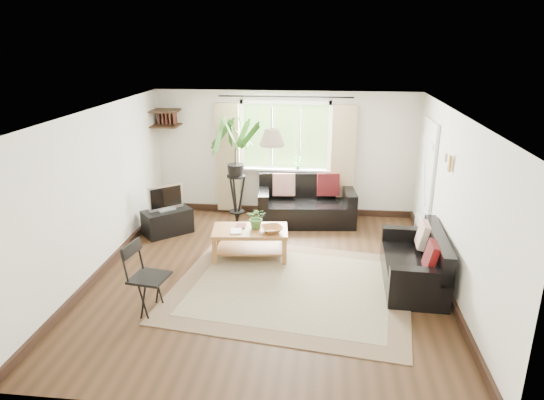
# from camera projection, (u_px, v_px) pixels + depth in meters

# --- Properties ---
(floor) EXTENTS (5.50, 5.50, 0.00)m
(floor) POSITION_uv_depth(u_px,v_px,m) (269.00, 276.00, 7.14)
(floor) COLOR #2F1E0F
(floor) RESTS_ON ground
(ceiling) EXTENTS (5.50, 5.50, 0.00)m
(ceiling) POSITION_uv_depth(u_px,v_px,m) (269.00, 113.00, 6.37)
(ceiling) COLOR white
(ceiling) RESTS_ON floor
(wall_back) EXTENTS (5.00, 0.02, 2.40)m
(wall_back) POSITION_uv_depth(u_px,v_px,m) (285.00, 154.00, 9.34)
(wall_back) COLOR silver
(wall_back) RESTS_ON floor
(wall_front) EXTENTS (5.00, 0.02, 2.40)m
(wall_front) POSITION_uv_depth(u_px,v_px,m) (232.00, 300.00, 4.16)
(wall_front) COLOR silver
(wall_front) RESTS_ON floor
(wall_left) EXTENTS (0.02, 5.50, 2.40)m
(wall_left) POSITION_uv_depth(u_px,v_px,m) (98.00, 193.00, 7.01)
(wall_left) COLOR silver
(wall_left) RESTS_ON floor
(wall_right) EXTENTS (0.02, 5.50, 2.40)m
(wall_right) POSITION_uv_depth(u_px,v_px,m) (454.00, 205.00, 6.49)
(wall_right) COLOR silver
(wall_right) RESTS_ON floor
(rug) EXTENTS (3.58, 3.19, 0.02)m
(rug) POSITION_uv_depth(u_px,v_px,m) (292.00, 286.00, 6.82)
(rug) COLOR #C0B795
(rug) RESTS_ON floor
(window) EXTENTS (2.50, 0.16, 2.16)m
(window) POSITION_uv_depth(u_px,v_px,m) (285.00, 136.00, 9.19)
(window) COLOR white
(window) RESTS_ON wall_back
(door) EXTENTS (0.06, 0.96, 2.06)m
(door) POSITION_uv_depth(u_px,v_px,m) (426.00, 183.00, 8.16)
(door) COLOR silver
(door) RESTS_ON wall_right
(corner_shelf) EXTENTS (0.50, 0.50, 0.34)m
(corner_shelf) POSITION_uv_depth(u_px,v_px,m) (166.00, 118.00, 9.12)
(corner_shelf) COLOR black
(corner_shelf) RESTS_ON wall_back
(pendant_lamp) EXTENTS (0.36, 0.36, 0.54)m
(pendant_lamp) POSITION_uv_depth(u_px,v_px,m) (272.00, 133.00, 6.86)
(pendant_lamp) COLOR beige
(pendant_lamp) RESTS_ON ceiling
(wall_sconce) EXTENTS (0.12, 0.12, 0.28)m
(wall_sconce) POSITION_uv_depth(u_px,v_px,m) (448.00, 161.00, 6.61)
(wall_sconce) COLOR beige
(wall_sconce) RESTS_ON wall_right
(sofa_back) EXTENTS (1.87, 1.07, 0.84)m
(sofa_back) POSITION_uv_depth(u_px,v_px,m) (306.00, 201.00, 9.07)
(sofa_back) COLOR black
(sofa_back) RESTS_ON floor
(sofa_right) EXTENTS (1.60, 0.84, 0.74)m
(sofa_right) POSITION_uv_depth(u_px,v_px,m) (413.00, 260.00, 6.81)
(sofa_right) COLOR black
(sofa_right) RESTS_ON floor
(coffee_table) EXTENTS (1.23, 0.76, 0.48)m
(coffee_table) POSITION_uv_depth(u_px,v_px,m) (250.00, 243.00, 7.68)
(coffee_table) COLOR olive
(coffee_table) RESTS_ON floor
(table_plant) EXTENTS (0.32, 0.29, 0.34)m
(table_plant) POSITION_uv_depth(u_px,v_px,m) (257.00, 218.00, 7.60)
(table_plant) COLOR #3C6D2B
(table_plant) RESTS_ON coffee_table
(bowl) EXTENTS (0.45, 0.45, 0.08)m
(bowl) POSITION_uv_depth(u_px,v_px,m) (272.00, 229.00, 7.49)
(bowl) COLOR #9F6736
(bowl) RESTS_ON coffee_table
(book_a) EXTENTS (0.21, 0.26, 0.02)m
(book_a) POSITION_uv_depth(u_px,v_px,m) (231.00, 231.00, 7.50)
(book_a) COLOR white
(book_a) RESTS_ON coffee_table
(book_b) EXTENTS (0.16, 0.22, 0.02)m
(book_b) POSITION_uv_depth(u_px,v_px,m) (236.00, 225.00, 7.72)
(book_b) COLOR brown
(book_b) RESTS_ON coffee_table
(tv_stand) EXTENTS (0.92, 0.89, 0.44)m
(tv_stand) POSITION_uv_depth(u_px,v_px,m) (167.00, 222.00, 8.62)
(tv_stand) COLOR black
(tv_stand) RESTS_ON floor
(tv) EXTENTS (0.61, 0.58, 0.48)m
(tv) POSITION_uv_depth(u_px,v_px,m) (166.00, 197.00, 8.47)
(tv) COLOR #A5A5AA
(tv) RESTS_ON tv_stand
(palm_stand) EXTENTS (0.92, 0.92, 2.01)m
(palm_stand) POSITION_uv_depth(u_px,v_px,m) (236.00, 171.00, 8.86)
(palm_stand) COLOR black
(palm_stand) RESTS_ON floor
(folding_chair) EXTENTS (0.54, 0.54, 0.92)m
(folding_chair) POSITION_uv_depth(u_px,v_px,m) (150.00, 279.00, 6.09)
(folding_chair) COLOR black
(folding_chair) RESTS_ON floor
(sill_plant) EXTENTS (0.14, 0.10, 0.27)m
(sill_plant) POSITION_uv_depth(u_px,v_px,m) (298.00, 163.00, 9.24)
(sill_plant) COLOR #2D6023
(sill_plant) RESTS_ON window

